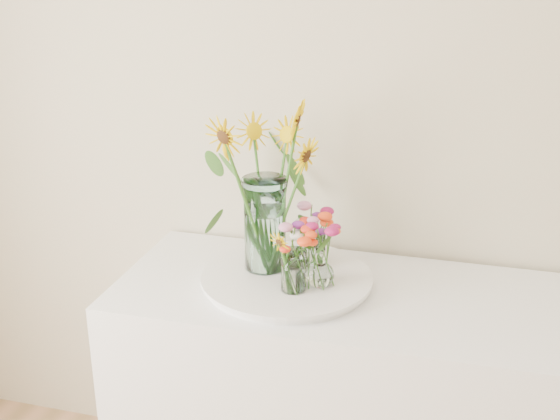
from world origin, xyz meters
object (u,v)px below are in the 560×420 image
Objects in this scene: tray at (287,280)px; small_vase_a at (294,271)px; counter at (344,417)px; small_vase_c at (314,249)px; mason_jar at (265,224)px; small_vase_b at (320,267)px.

small_vase_a is (0.04, -0.09, 0.08)m from tray.
counter is at bearing 30.88° from small_vase_a.
tray is 0.12m from small_vase_a.
tray reaches higher than counter.
small_vase_a is 1.09× the size of small_vase_c.
small_vase_b is at bearing -20.55° from mason_jar.
tray is at bearing 164.05° from small_vase_b.
counter is 0.68m from mason_jar.
mason_jar is 0.19m from small_vase_a.
tray is (-0.19, -0.00, 0.46)m from counter.
small_vase_a is at bearing -149.12° from counter.
counter is 0.54m from small_vase_b.
mason_jar is (-0.27, 0.04, 0.62)m from counter.
mason_jar is 0.22m from small_vase_b.
tray is 0.18m from mason_jar.
mason_jar is 2.52× the size of small_vase_c.
tray is at bearing -26.51° from mason_jar.
mason_jar reaches higher than counter.
small_vase_a is at bearing -96.40° from small_vase_c.
small_vase_a reaches higher than small_vase_c.
tray is at bearing -124.31° from small_vase_c.
tray is 1.67× the size of mason_jar.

